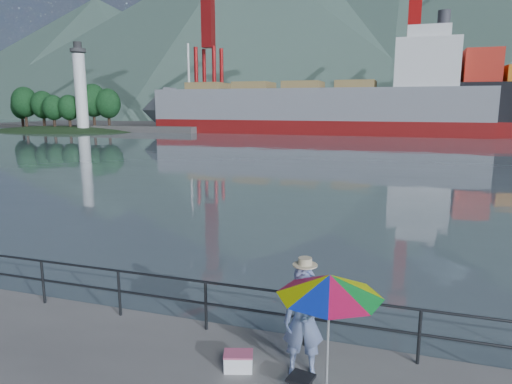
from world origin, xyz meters
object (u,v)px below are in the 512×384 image
Objects in this scene: beach_umbrella at (330,285)px; bulk_carrier at (325,107)px; fisherman at (304,321)px; cooler_bag at (238,362)px.

bulk_carrier is (-11.70, 68.98, 2.30)m from beach_umbrella.
fisherman is 1.35m from cooler_bag.
cooler_bag is (-1.06, -0.25, -0.80)m from fisherman.
cooler_bag is 0.01× the size of bulk_carrier.
beach_umbrella reaches higher than cooler_bag.
bulk_carrier reaches higher than cooler_bag.
cooler_bag is at bearing 172.43° from beach_umbrella.
beach_umbrella is 70.00m from bulk_carrier.
bulk_carrier is at bearing 81.14° from cooler_bag.
bulk_carrier is at bearing 85.46° from fisherman.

